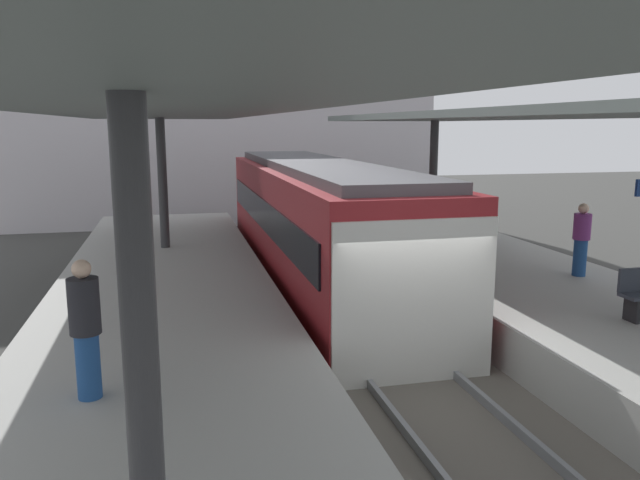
% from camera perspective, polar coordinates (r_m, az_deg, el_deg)
% --- Properties ---
extents(ground_plane, '(80.00, 80.00, 0.00)m').
position_cam_1_polar(ground_plane, '(10.48, 7.72, -13.12)').
color(ground_plane, '#383835').
extents(platform_left, '(4.40, 28.00, 1.00)m').
position_cam_1_polar(platform_left, '(9.66, -14.24, -12.24)').
color(platform_left, '#9E9E99').
rests_on(platform_left, ground_plane).
extents(platform_right, '(4.40, 28.00, 1.00)m').
position_cam_1_polar(platform_right, '(12.14, 24.95, -8.17)').
color(platform_right, '#9E9E99').
rests_on(platform_right, ground_plane).
extents(track_ballast, '(3.20, 28.00, 0.20)m').
position_cam_1_polar(track_ballast, '(10.44, 7.74, -12.61)').
color(track_ballast, '#59544C').
rests_on(track_ballast, ground_plane).
extents(rail_near_side, '(0.08, 28.00, 0.14)m').
position_cam_1_polar(rail_near_side, '(10.15, 3.88, -12.19)').
color(rail_near_side, slate).
rests_on(rail_near_side, track_ballast).
extents(rail_far_side, '(0.08, 28.00, 0.14)m').
position_cam_1_polar(rail_far_side, '(10.64, 11.45, -11.28)').
color(rail_far_side, slate).
rests_on(rail_far_side, track_ballast).
extents(commuter_train, '(2.78, 13.34, 3.10)m').
position_cam_1_polar(commuter_train, '(15.79, -0.31, 1.56)').
color(commuter_train, maroon).
rests_on(commuter_train, track_ballast).
extents(canopy_left, '(4.18, 21.00, 3.55)m').
position_cam_1_polar(canopy_left, '(10.34, -15.16, 11.49)').
color(canopy_left, '#333335').
rests_on(canopy_left, platform_left).
extents(canopy_right, '(4.18, 21.00, 3.50)m').
position_cam_1_polar(canopy_right, '(12.68, 22.36, 10.58)').
color(canopy_right, '#333335').
rests_on(canopy_right, platform_right).
extents(passenger_near_bench, '(0.36, 0.36, 1.57)m').
position_cam_1_polar(passenger_near_bench, '(14.31, 22.98, 0.12)').
color(passenger_near_bench, navy).
rests_on(passenger_near_bench, platform_right).
extents(passenger_mid_platform, '(0.36, 0.36, 1.68)m').
position_cam_1_polar(passenger_mid_platform, '(7.76, -20.83, -7.54)').
color(passenger_mid_platform, navy).
rests_on(passenger_mid_platform, platform_left).
extents(station_building_backdrop, '(18.00, 6.00, 11.00)m').
position_cam_1_polar(station_building_backdrop, '(29.06, -9.00, 12.98)').
color(station_building_backdrop, '#B7B2B7').
rests_on(station_building_backdrop, ground_plane).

